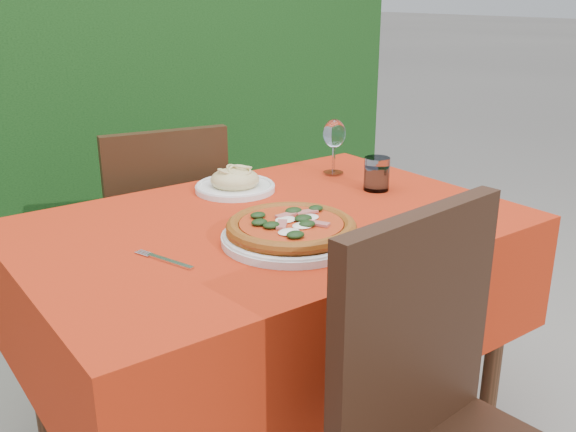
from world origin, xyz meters
TOP-DOWN VIEW (x-y plane):
  - hedge at (0.00, 1.55)m, footprint 3.20×0.55m
  - dining_table at (0.00, 0.00)m, footprint 1.26×0.86m
  - chair_far at (-0.01, 0.63)m, footprint 0.47×0.47m
  - pizza_plate at (-0.05, -0.16)m, footprint 0.39×0.39m
  - pasta_plate at (0.06, 0.27)m, footprint 0.24×0.24m
  - water_glass at (0.40, 0.03)m, footprint 0.07×0.07m
  - wine_glass at (0.41, 0.24)m, footprint 0.07×0.07m
  - fork at (-0.33, -0.10)m, footprint 0.08×0.18m

SIDE VIEW (x-z plane):
  - chair_far at x=-0.01m, z-range 0.07..0.96m
  - dining_table at x=0.00m, z-range 0.22..0.97m
  - fork at x=-0.33m, z-range 0.75..0.75m
  - pasta_plate at x=0.06m, z-range 0.74..0.81m
  - pizza_plate at x=-0.05m, z-range 0.75..0.81m
  - water_glass at x=0.40m, z-range 0.74..0.84m
  - wine_glass at x=0.41m, z-range 0.78..0.96m
  - hedge at x=0.00m, z-range 0.03..1.81m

